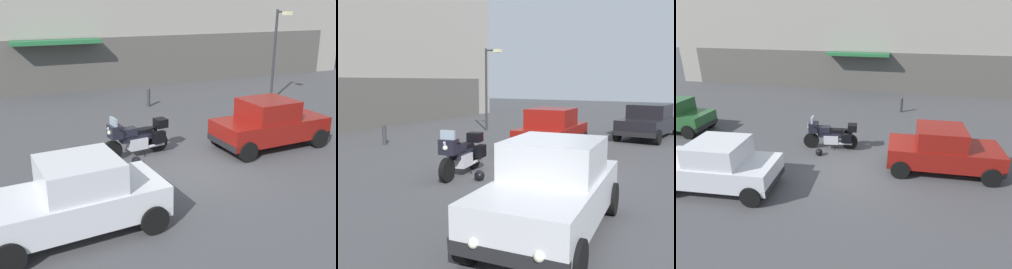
# 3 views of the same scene
# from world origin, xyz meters

# --- Properties ---
(ground_plane) EXTENTS (80.00, 80.00, 0.00)m
(ground_plane) POSITION_xyz_m (0.00, 0.00, 0.00)
(ground_plane) COLOR #424244
(motorcycle) EXTENTS (2.26, 0.91, 1.36)m
(motorcycle) POSITION_xyz_m (-1.13, 1.70, 0.62)
(motorcycle) COLOR black
(motorcycle) RESTS_ON ground
(helmet) EXTENTS (0.28, 0.28, 0.28)m
(helmet) POSITION_xyz_m (-1.43, 0.92, 0.14)
(helmet) COLOR black
(helmet) RESTS_ON ground
(car_hatchback_near) EXTENTS (3.94, 1.96, 1.64)m
(car_hatchback_near) POSITION_xyz_m (3.17, 0.75, 0.81)
(car_hatchback_near) COLOR maroon
(car_hatchback_near) RESTS_ON ground
(car_wagon_end) EXTENTS (3.98, 2.08, 1.64)m
(car_wagon_end) POSITION_xyz_m (-3.76, -2.09, 0.81)
(car_wagon_end) COLOR silver
(car_wagon_end) RESTS_ON ground
(streetlamp_curbside) EXTENTS (0.28, 0.94, 4.30)m
(streetlamp_curbside) POSITION_xyz_m (7.33, 6.06, 2.65)
(streetlamp_curbside) COLOR #2D2D33
(streetlamp_curbside) RESTS_ON ground
(bollard_curbside) EXTENTS (0.16, 0.16, 0.87)m
(bollard_curbside) POSITION_xyz_m (1.41, 7.48, 0.46)
(bollard_curbside) COLOR #333338
(bollard_curbside) RESTS_ON ground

